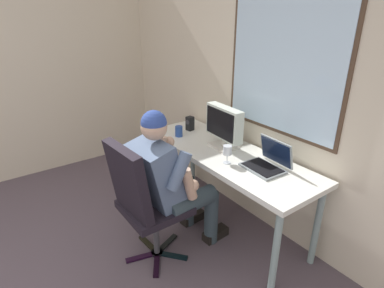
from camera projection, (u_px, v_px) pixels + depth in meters
wall_rear at (288, 80)px, 2.48m from camera, size 4.97×0.08×2.73m
desk at (225, 159)px, 2.78m from camera, size 1.76×0.61×0.75m
office_chair at (142, 198)px, 2.36m from camera, size 0.50×0.54×1.05m
person_seated at (171, 179)px, 2.49m from camera, size 0.55×0.80×1.25m
crt_monitor at (224, 125)px, 2.77m from camera, size 0.41×0.21×0.37m
laptop at (269, 160)px, 2.46m from camera, size 0.33×0.30×0.23m
wine_glass at (227, 151)px, 2.51m from camera, size 0.07×0.07×0.15m
desk_speaker at (190, 123)px, 3.22m from camera, size 0.08×0.08×0.14m
coffee_mug at (179, 131)px, 3.07m from camera, size 0.07×0.07×0.10m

